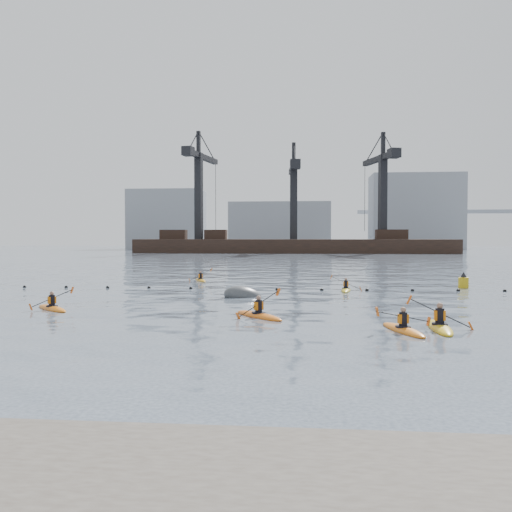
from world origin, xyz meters
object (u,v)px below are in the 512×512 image
Objects in this scene: kayaker_0 at (259,315)px; nav_buoy at (463,282)px; kayaker_1 at (440,326)px; kayaker_5 at (201,280)px; mooring_buoy at (243,296)px; kayaker_2 at (52,307)px; kayaker_3 at (346,289)px; kayaker_4 at (403,329)px.

nav_buoy is (13.16, 15.16, 0.28)m from kayaker_0.
kayaker_1 reaches higher than kayaker_5.
nav_buoy is (14.82, 6.93, 0.39)m from mooring_buoy.
kayaker_5 is at bearing 31.72° from kayaker_2.
kayaker_2 reaches higher than kayaker_3.
kayaker_0 is 1.11× the size of kayaker_2.
kayaker_2 is (-17.72, 4.06, -0.01)m from kayaker_1.
kayaker_0 is at bearing -104.94° from kayaker_3.
kayaker_2 is at bearing 169.96° from kayaker_1.
kayaker_3 is 15.68m from kayaker_4.
kayaker_4 is 2.62× the size of nav_buoy.
kayaker_0 is 0.99× the size of kayaker_3.
kayaker_4 is 1.18× the size of kayaker_5.
kayaker_5 reaches higher than kayaker_4.
kayaker_3 is 1.25× the size of mooring_buoy.
kayaker_4 is at bearing -80.23° from kayaker_3.
kayaker_0 is at bearing -45.36° from kayaker_4.
nav_buoy is (23.57, 13.62, 0.29)m from kayaker_2.
nav_buoy is at bearing 23.92° from kayaker_3.
kayaker_0 is at bearing -78.60° from mooring_buoy.
kayaker_1 is 1.19× the size of kayaker_3.
kayaker_4 is (5.80, -3.20, -0.00)m from kayaker_0.
kayaker_2 is 0.83× the size of kayaker_4.
kayaker_3 is at bearing -10.33° from kayaker_2.
kayaker_1 reaches higher than mooring_buoy.
kayaker_5 is 12.29m from mooring_buoy.
kayaker_0 is 8.40m from mooring_buoy.
kayaker_1 reaches higher than kayaker_4.
kayaker_3 is at bearing -162.08° from nav_buoy.
kayaker_2 reaches higher than mooring_buoy.
kayaker_5 is at bearing 69.02° from kayaker_0.
nav_buoy reaches higher than kayaker_2.
kayaker_0 is 20.58m from kayaker_5.
kayaker_1 is at bearing -108.30° from nav_buoy.
kayaker_4 is 1.36× the size of mooring_buoy.
kayaker_0 is at bearing -95.15° from kayaker_5.
kayaker_1 reaches higher than kayaker_0.
mooring_buoy is at bearing 61.98° from kayaker_0.
kayaker_1 is at bearing -58.48° from kayaker_0.
kayaker_0 is 1.08× the size of kayaker_5.
kayaker_5 is at bearing 167.50° from nav_buoy.
kayaker_0 reaches higher than kayaker_5.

